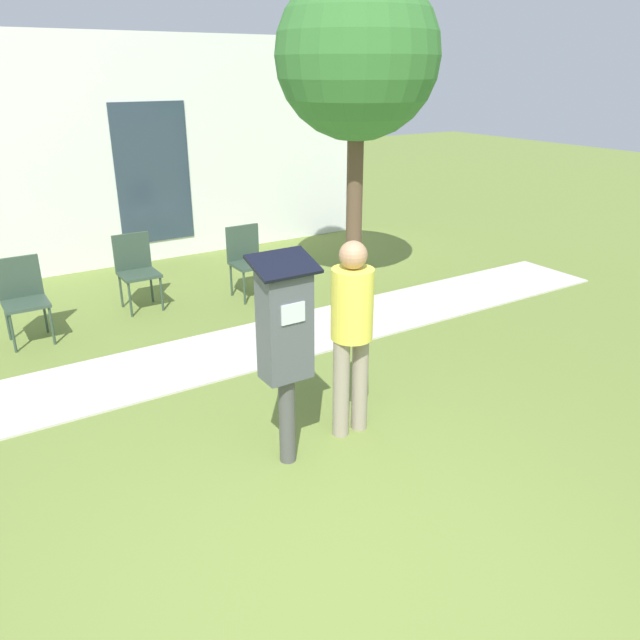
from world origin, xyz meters
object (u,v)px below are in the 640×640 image
Objects in this scene: person_standing at (352,325)px; parking_meter at (285,336)px; outdoor_chair_middle at (136,265)px; outdoor_chair_left at (23,293)px; outdoor_chair_right at (247,256)px.

parking_meter is at bearing -134.26° from person_standing.
outdoor_chair_left is at bearing 173.59° from outdoor_chair_middle.
outdoor_chair_left is at bearing -168.06° from outdoor_chair_right.
parking_meter reaches higher than outdoor_chair_right.
outdoor_chair_right is (2.63, 0.01, 0.00)m from outdoor_chair_left.
outdoor_chair_right is at bearing 20.05° from outdoor_chair_left.
outdoor_chair_middle and outdoor_chair_right have the same top height.
parking_meter is 1.77× the size of outdoor_chair_left.
parking_meter is 3.70m from outdoor_chair_left.
parking_meter is 1.77× the size of outdoor_chair_right.
parking_meter is at bearing -50.40° from outdoor_chair_left.
parking_meter reaches higher than outdoor_chair_middle.
outdoor_chair_left is 1.00× the size of outdoor_chair_right.
person_standing is 3.78m from outdoor_chair_middle.
outdoor_chair_middle is (1.31, 0.35, 0.00)m from outdoor_chair_left.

